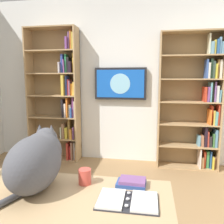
% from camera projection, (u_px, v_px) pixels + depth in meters
% --- Properties ---
extents(wall_back, '(4.52, 0.06, 2.70)m').
position_uv_depth(wall_back, '(120.00, 81.00, 3.78)').
color(wall_back, silver).
rests_on(wall_back, ground).
extents(bookshelf_left, '(0.92, 0.28, 2.08)m').
position_uv_depth(bookshelf_left, '(196.00, 103.00, 3.45)').
color(bookshelf_left, tan).
rests_on(bookshelf_left, ground).
extents(bookshelf_right, '(0.86, 0.28, 2.21)m').
position_uv_depth(bookshelf_right, '(60.00, 97.00, 3.82)').
color(bookshelf_right, tan).
rests_on(bookshelf_right, ground).
extents(wall_mounted_tv, '(0.85, 0.07, 0.52)m').
position_uv_depth(wall_mounted_tv, '(120.00, 84.00, 3.70)').
color(wall_mounted_tv, black).
extents(desk, '(1.37, 0.68, 0.73)m').
position_uv_depth(desk, '(47.00, 220.00, 1.25)').
color(desk, tan).
rests_on(desk, ground).
extents(cat, '(0.30, 0.58, 0.37)m').
position_uv_depth(cat, '(37.00, 159.00, 1.36)').
color(cat, '#4C4C51').
rests_on(cat, desk).
extents(open_binder, '(0.33, 0.22, 0.02)m').
position_uv_depth(open_binder, '(128.00, 200.00, 1.22)').
color(open_binder, '#26262B').
rests_on(open_binder, desk).
extents(coffee_mug, '(0.08, 0.08, 0.10)m').
position_uv_depth(coffee_mug, '(85.00, 176.00, 1.43)').
color(coffee_mug, '#D84C3F').
rests_on(coffee_mug, desk).
extents(desk_book_stack, '(0.19, 0.13, 0.04)m').
position_uv_depth(desk_book_stack, '(132.00, 182.00, 1.41)').
color(desk_book_stack, '#2D4C93').
rests_on(desk_book_stack, desk).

